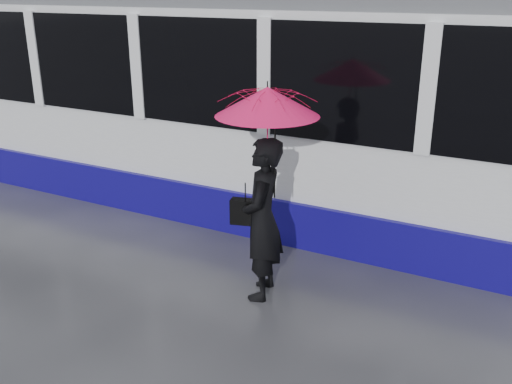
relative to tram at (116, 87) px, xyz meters
The scene contains 6 objects.
ground 4.59m from the tram, 35.69° to the right, with size 90.00×90.00×0.00m, color #2C2C31.
rails 3.84m from the tram, ahead, with size 34.00×1.51×0.02m.
tram is the anchor object (origin of this frame).
woman 4.92m from the tram, 31.39° to the right, with size 0.66×0.43×1.81m, color black.
umbrella 4.92m from the tram, 31.08° to the right, with size 1.31×1.31×1.22m.
handbag 4.72m from the tram, 32.59° to the right, with size 0.35×0.22×0.46m.
Camera 1 is at (3.27, -5.07, 3.29)m, focal length 40.00 mm.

